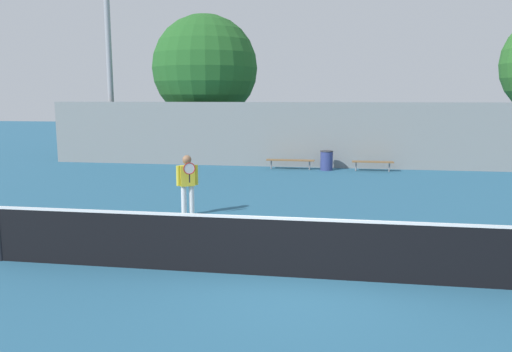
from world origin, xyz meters
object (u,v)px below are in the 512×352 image
at_px(bench_courtside_far, 290,161).
at_px(tree_green_broad, 205,68).
at_px(trash_bin, 327,160).
at_px(bench_courtside_near, 373,162).
at_px(light_pole_near_left, 109,45).
at_px(tennis_player, 187,181).
at_px(tennis_net, 300,247).

xyz_separation_m(bench_courtside_far, tree_green_broad, (-4.61, 3.24, 4.14)).
bearing_deg(trash_bin, bench_courtside_far, -179.88).
relative_size(bench_courtside_near, trash_bin, 2.06).
bearing_deg(bench_courtside_far, light_pole_near_left, 171.21).
relative_size(tennis_player, trash_bin, 1.92).
bearing_deg(tree_green_broad, tennis_net, -69.85).
bearing_deg(light_pole_near_left, bench_courtside_near, -6.31).
relative_size(tennis_net, tree_green_broad, 1.63).
bearing_deg(tree_green_broad, trash_bin, -27.70).
bearing_deg(light_pole_near_left, tennis_net, -54.84).
relative_size(trash_bin, tree_green_broad, 0.12).
height_order(tennis_net, tree_green_broad, tree_green_broad).
xyz_separation_m(bench_courtside_far, trash_bin, (1.56, 0.00, 0.04)).
distance_m(trash_bin, tree_green_broad, 8.09).
bearing_deg(tennis_player, tennis_net, -80.65).
xyz_separation_m(tennis_net, tennis_player, (-3.29, 4.18, 0.38)).
distance_m(bench_courtside_far, trash_bin, 1.56).
height_order(light_pole_near_left, trash_bin, light_pole_near_left).
height_order(tennis_player, light_pole_near_left, light_pole_near_left).
bearing_deg(bench_courtside_near, tennis_player, -121.28).
distance_m(tennis_net, bench_courtside_far, 13.16).
height_order(bench_courtside_near, bench_courtside_far, same).
xyz_separation_m(tennis_player, trash_bin, (3.47, 8.91, -0.51)).
bearing_deg(bench_courtside_far, trash_bin, 0.12).
relative_size(tennis_player, bench_courtside_far, 0.77).
distance_m(tennis_net, trash_bin, 13.09).
bearing_deg(bench_courtside_near, tennis_net, -99.20).
xyz_separation_m(bench_courtside_near, light_pole_near_left, (-12.30, 1.36, 5.17)).
distance_m(bench_courtside_near, light_pole_near_left, 13.41).
bearing_deg(tennis_net, light_pole_near_left, 125.16).
distance_m(bench_courtside_near, trash_bin, 1.94).
height_order(bench_courtside_near, tree_green_broad, tree_green_broad).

